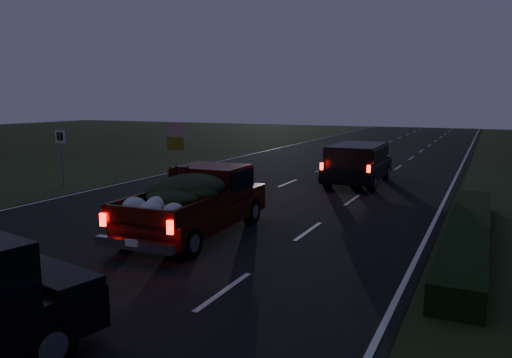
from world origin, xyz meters
The scene contains 6 objects.
ground centered at (0.00, 0.00, 0.00)m, with size 120.00×120.00×0.00m, color black.
road_asphalt centered at (0.00, 0.00, 0.01)m, with size 14.00×120.00×0.02m, color black.
hedge_row centered at (7.80, 3.00, 0.30)m, with size 1.00×10.00×0.60m, color black.
route_sign centered at (-8.50, 5.00, 1.66)m, with size 0.55×0.08×2.50m.
pickup_truck centered at (0.88, 0.87, 1.05)m, with size 2.26×5.41×2.79m.
lead_suv centered at (2.89, 11.08, 1.11)m, with size 2.24×5.15×1.47m.
Camera 1 is at (8.17, -10.71, 3.75)m, focal length 35.00 mm.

